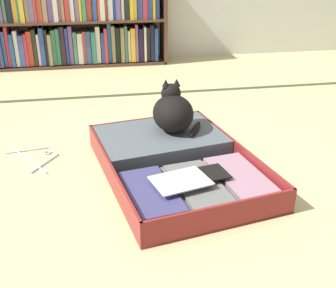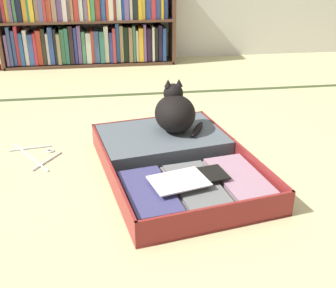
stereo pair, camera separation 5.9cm
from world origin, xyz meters
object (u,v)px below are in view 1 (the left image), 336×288
bookshelf (79,23)px  clothes_hanger (35,157)px  black_cat (173,112)px  open_suitcase (172,159)px

bookshelf → clothes_hanger: (-0.23, -1.88, -0.37)m
black_cat → clothes_hanger: black_cat is taller
bookshelf → clothes_hanger: bearing=-96.8°
open_suitcase → clothes_hanger: bearing=160.6°
bookshelf → clothes_hanger: 1.93m
clothes_hanger → bookshelf: bearing=83.2°
clothes_hanger → black_cat: bearing=-2.1°
black_cat → clothes_hanger: bearing=177.9°
bookshelf → black_cat: size_ratio=5.70×
black_cat → open_suitcase: bearing=-101.5°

